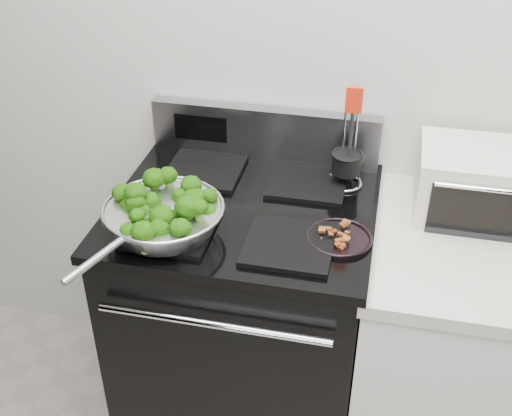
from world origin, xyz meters
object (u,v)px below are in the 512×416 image
(bacon_plate, at_px, (339,235))
(toaster_oven, at_px, (479,183))
(utensil_holder, at_px, (346,168))
(skillet, at_px, (163,217))
(gas_range, at_px, (245,318))

(bacon_plate, relative_size, toaster_oven, 0.51)
(bacon_plate, height_order, utensil_holder, utensil_holder)
(bacon_plate, bearing_deg, toaster_oven, 35.70)
(bacon_plate, height_order, toaster_oven, toaster_oven)
(utensil_holder, bearing_deg, skillet, -145.74)
(toaster_oven, bearing_deg, bacon_plate, -144.16)
(skillet, xyz_separation_m, bacon_plate, (0.48, 0.07, -0.04))
(skillet, bearing_deg, toaster_oven, 41.45)
(gas_range, distance_m, skillet, 0.58)
(gas_range, xyz_separation_m, bacon_plate, (0.30, -0.12, 0.48))
(gas_range, relative_size, toaster_oven, 3.14)
(bacon_plate, bearing_deg, gas_range, 158.62)
(skillet, xyz_separation_m, utensil_holder, (0.47, 0.37, 0.01))
(gas_range, relative_size, skillet, 2.15)
(gas_range, distance_m, toaster_oven, 0.88)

